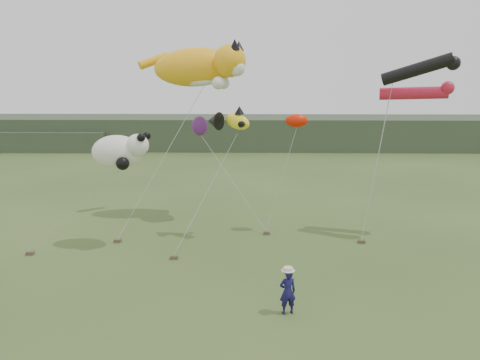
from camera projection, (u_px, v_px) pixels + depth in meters
name	position (u px, v px, depth m)	size (l,w,h in m)	color
ground	(237.00, 288.00, 19.30)	(120.00, 120.00, 0.00)	#385123
headland	(225.00, 133.00, 62.76)	(90.00, 13.00, 4.00)	#2D3D28
festival_attendant	(288.00, 292.00, 17.04)	(0.62, 0.41, 1.70)	#151347
sandbag_anchors	(193.00, 245.00, 24.32)	(17.14, 4.16, 0.18)	brown
cat_kite	(203.00, 66.00, 28.02)	(6.76, 3.61, 2.88)	#FFAE16
fish_kite	(229.00, 121.00, 24.67)	(2.73, 1.77, 1.38)	yellow
tube_kites	(422.00, 80.00, 24.53)	(3.83, 2.48, 2.44)	black
panda_kite	(120.00, 151.00, 23.50)	(2.98, 1.93, 1.85)	white
misc_kites	(239.00, 124.00, 27.95)	(6.91, 4.59, 1.63)	red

